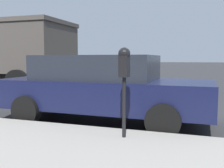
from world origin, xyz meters
TOP-DOWN VIEW (x-y plane):
  - ground_plane at (0.00, 0.00)m, footprint 220.00×220.00m
  - parking_meter at (-2.67, -0.65)m, footprint 0.21×0.19m
  - car_navy at (-1.14, 0.31)m, footprint 2.03×4.73m

SIDE VIEW (x-z plane):
  - ground_plane at x=0.00m, z-range 0.00..0.00m
  - car_navy at x=-1.14m, z-range 0.04..1.54m
  - parking_meter at x=-2.67m, z-range 0.54..1.98m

